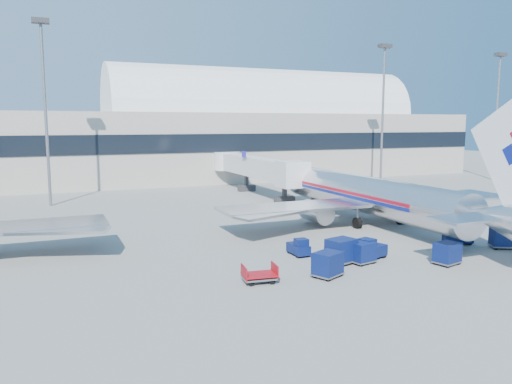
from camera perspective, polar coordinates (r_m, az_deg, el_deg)
name	(u,v)px	position (r m, az deg, el deg)	size (l,w,h in m)	color
ground	(308,243)	(43.11, 5.97, -5.86)	(260.00, 260.00, 0.00)	gray
terminal	(86,139)	(92.86, -18.89, 5.77)	(170.00, 28.15, 21.00)	#B2AA9E
airliner_main	(374,196)	(51.62, 13.33, -0.45)	(32.00, 37.26, 12.07)	silver
jetbridge_near	(252,166)	(73.25, -0.45, 2.93)	(4.40, 27.50, 6.25)	silver
mast_west	(44,85)	(66.77, -23.07, 11.18)	(2.00, 1.20, 22.60)	slate
mast_east	(383,94)	(83.64, 14.35, 10.75)	(2.00, 1.20, 22.60)	slate
mast_far_east	(498,98)	(100.69, 25.91, 9.68)	(2.00, 1.20, 22.60)	slate
barrier_near	(452,219)	(55.29, 21.51, -2.85)	(3.00, 0.55, 0.90)	#9E9E96
barrier_mid	(476,216)	(57.63, 23.86, -2.56)	(3.00, 0.55, 0.90)	#9E9E96
barrier_far	(499,214)	(60.06, 26.02, -2.29)	(3.00, 0.55, 0.90)	#9E9E96
tug_lead	(370,249)	(38.84, 12.93, -6.40)	(2.79, 2.00, 1.64)	#091649
tug_right	(457,236)	(45.90, 21.95, -4.67)	(2.58, 2.05, 1.51)	#091649
tug_left	(299,247)	(39.05, 4.92, -6.32)	(1.08, 2.16, 1.41)	#091649
cart_train_a	(362,252)	(37.50, 12.07, -6.75)	(2.03, 1.71, 1.57)	#091649
cart_train_b	(341,251)	(37.08, 9.71, -6.61)	(2.45, 2.10, 1.85)	#091649
cart_train_c	(328,264)	(33.83, 8.19, -8.13)	(2.37, 2.15, 1.70)	#091649
cart_solo_near	(447,253)	(38.94, 21.01, -6.52)	(2.12, 1.80, 1.62)	#091649
cart_solo_far	(503,238)	(45.76, 26.35, -4.71)	(2.32, 2.13, 1.65)	#091649
cart_open_red	(260,276)	(32.53, 0.43, -9.61)	(2.33, 1.78, 0.58)	slate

